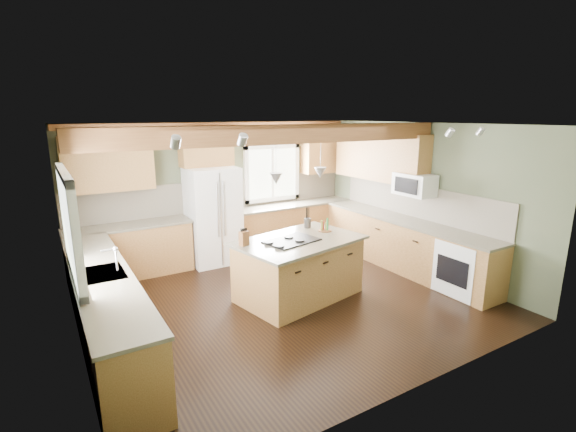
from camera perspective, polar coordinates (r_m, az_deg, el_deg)
floor at (r=6.47m, az=-0.33°, el=-11.30°), size 5.60×5.60×0.00m
ceiling at (r=5.86m, az=-0.37°, el=12.40°), size 5.60×5.60×0.00m
wall_back at (r=8.23m, az=-9.32°, el=3.53°), size 5.60×0.00×5.60m
wall_left at (r=5.23m, az=-27.75°, el=-3.85°), size 0.00×5.00×5.00m
wall_right at (r=7.81m, az=17.60°, el=2.51°), size 0.00×5.00×5.00m
ceiling_beam at (r=5.85m, az=-0.30°, el=11.12°), size 5.55×0.26×0.26m
soffit_trim at (r=8.01m, az=-9.40°, el=12.18°), size 5.55×0.20×0.10m
backsplash_back at (r=8.23m, az=-9.26°, el=2.90°), size 5.58×0.03×0.58m
backsplash_right at (r=7.85m, az=17.21°, el=1.92°), size 0.03×3.70×0.58m
base_cab_back_left at (r=7.68m, az=-20.70°, el=-4.57°), size 2.02×0.60×0.88m
counter_back_left at (r=7.56m, az=-21.00°, el=-1.25°), size 2.06×0.64×0.04m
base_cab_back_right at (r=8.81m, az=0.64°, el=-1.33°), size 2.62×0.60×0.88m
counter_back_right at (r=8.71m, az=0.65°, el=1.59°), size 2.66×0.64×0.04m
base_cab_left at (r=5.60m, az=-23.68°, el=-11.74°), size 0.60×3.70×0.88m
counter_left at (r=5.42m, az=-24.15°, el=-7.34°), size 0.64×3.74×0.04m
base_cab_right at (r=7.83m, az=15.41°, el=-3.81°), size 0.60×3.70×0.88m
counter_right at (r=7.71m, az=15.63°, el=-0.55°), size 0.64×3.74×0.04m
upper_cab_back_left at (r=7.46m, az=-23.39°, el=6.58°), size 1.40×0.35×0.90m
upper_cab_over_fridge at (r=7.85m, az=-11.13°, el=9.23°), size 0.96×0.35×0.70m
upper_cab_right at (r=8.21m, az=12.38°, el=7.95°), size 0.35×2.20×0.90m
upper_cab_back_corner at (r=9.10m, az=4.64°, el=8.77°), size 0.90×0.35×0.90m
window_left at (r=5.22m, az=-27.88°, el=-1.06°), size 0.04×1.60×1.05m
window_back at (r=8.66m, az=-2.24°, el=5.88°), size 1.10×0.04×1.00m
sink at (r=5.42m, az=-24.15°, el=-7.29°), size 0.50×0.65×0.03m
faucet at (r=5.40m, az=-22.41°, el=-5.58°), size 0.02×0.02×0.28m
dishwasher at (r=4.46m, az=-21.05°, el=-18.49°), size 0.60×0.60×0.84m
oven at (r=7.05m, az=23.02°, el=-6.49°), size 0.60×0.72×0.84m
microwave at (r=7.57m, az=16.91°, el=4.14°), size 0.40×0.70×0.38m
pendant_left at (r=5.73m, az=-1.63°, el=5.13°), size 0.18×0.18×0.16m
pendant_right at (r=6.34m, az=4.44°, el=5.93°), size 0.18×0.18×0.16m
refrigerator at (r=7.86m, az=-10.19°, el=0.03°), size 0.90×0.74×1.80m
island at (r=6.39m, az=1.47°, el=-7.32°), size 1.94×1.40×0.88m
island_top at (r=6.24m, az=1.49°, el=-3.38°), size 2.08×1.54×0.04m
cooktop at (r=6.14m, az=0.51°, el=-3.39°), size 0.85×0.65×0.02m
knife_block at (r=5.96m, az=-6.04°, el=-3.06°), size 0.14×0.12×0.21m
utensil_crock at (r=6.86m, az=2.68°, el=-0.96°), size 0.14×0.14×0.15m
bottle_tray at (r=6.67m, az=5.08°, el=-1.24°), size 0.29×0.29×0.20m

